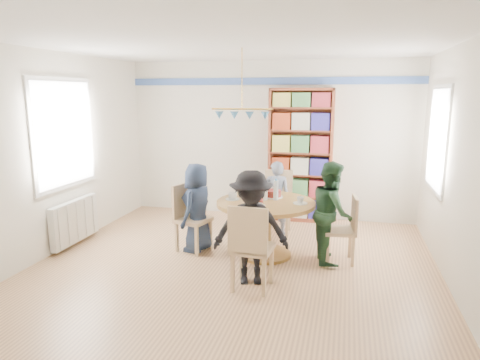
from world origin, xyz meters
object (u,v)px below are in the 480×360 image
(chair_far, at_px, (278,199))
(bookshelf, at_px, (300,157))
(chair_near, at_px, (251,244))
(person_right, at_px, (332,212))
(person_near, at_px, (251,228))
(person_left, at_px, (197,208))
(chair_right, at_px, (346,226))
(person_far, at_px, (276,198))
(chair_left, at_px, (189,214))
(radiator, at_px, (75,221))
(dining_table, at_px, (266,216))

(chair_far, distance_m, bookshelf, 0.97)
(chair_near, height_order, bookshelf, bookshelf)
(person_right, bearing_deg, person_near, 126.46)
(person_near, bearing_deg, person_left, 123.85)
(person_right, xyz_separation_m, person_near, (-0.86, -0.90, 0.00))
(chair_right, relative_size, chair_far, 0.90)
(person_right, bearing_deg, person_far, 33.58)
(chair_left, bearing_deg, person_near, -37.84)
(person_near, bearing_deg, person_far, 75.76)
(person_near, bearing_deg, radiator, 152.59)
(chair_near, xyz_separation_m, person_right, (0.81, 1.11, 0.11))
(chair_far, xyz_separation_m, person_far, (-0.01, -0.11, 0.04))
(chair_far, distance_m, person_right, 1.34)
(chair_left, bearing_deg, radiator, -172.94)
(chair_far, bearing_deg, dining_table, -89.69)
(chair_far, height_order, person_left, person_left)
(chair_right, relative_size, person_near, 0.66)
(chair_right, height_order, person_far, person_far)
(bookshelf, bearing_deg, chair_left, -125.76)
(chair_right, xyz_separation_m, person_left, (-1.98, -0.07, 0.13))
(dining_table, xyz_separation_m, person_left, (-0.94, -0.03, 0.05))
(person_left, bearing_deg, person_near, 58.13)
(chair_near, bearing_deg, dining_table, 92.11)
(dining_table, relative_size, chair_near, 1.32)
(chair_right, xyz_separation_m, chair_far, (-1.04, 1.01, 0.06))
(chair_near, distance_m, person_right, 1.38)
(person_near, bearing_deg, chair_near, -93.15)
(radiator, distance_m, person_left, 1.82)
(radiator, height_order, chair_far, chair_far)
(chair_far, height_order, chair_near, chair_near)
(person_right, distance_m, person_far, 1.26)
(chair_left, xyz_separation_m, chair_far, (1.07, 1.09, 0.02))
(chair_far, height_order, person_near, person_near)
(chair_near, relative_size, person_left, 0.80)
(chair_left, height_order, person_right, person_right)
(chair_left, xyz_separation_m, person_left, (0.13, 0.01, 0.10))
(chair_near, bearing_deg, person_left, 133.12)
(chair_near, bearing_deg, person_right, 53.85)
(chair_right, relative_size, person_far, 0.76)
(dining_table, distance_m, chair_left, 1.07)
(chair_near, xyz_separation_m, person_left, (-0.98, 1.05, 0.07))
(chair_far, relative_size, person_far, 0.85)
(person_near, bearing_deg, person_right, 31.87)
(person_left, bearing_deg, chair_near, 52.89)
(dining_table, xyz_separation_m, chair_far, (-0.01, 1.05, -0.02))
(radiator, bearing_deg, dining_table, 5.07)
(person_left, xyz_separation_m, person_far, (0.93, 0.97, -0.04))
(chair_right, distance_m, person_right, 0.25)
(person_near, bearing_deg, bookshelf, 70.05)
(chair_near, xyz_separation_m, bookshelf, (0.21, 2.88, 0.56))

